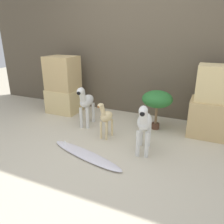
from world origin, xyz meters
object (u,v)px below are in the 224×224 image
zebra_left (86,102)px  giraffe_figurine (106,117)px  zebra_right (144,123)px  surfboard (85,154)px  potted_palm_front (157,100)px

zebra_left → giraffe_figurine: 0.55m
zebra_right → zebra_left: 1.17m
zebra_left → giraffe_figurine: zebra_left is taller
giraffe_figurine → surfboard: (-0.01, -0.57, -0.29)m
zebra_left → potted_palm_front: bearing=17.4°
zebra_right → giraffe_figurine: 0.64m
giraffe_figurine → surfboard: bearing=-91.4°
zebra_right → giraffe_figurine: bearing=162.7°
zebra_left → surfboard: (0.46, -0.83, -0.38)m
zebra_left → potted_palm_front: zebra_left is taller
zebra_left → giraffe_figurine: bearing=-29.3°
zebra_right → giraffe_figurine: size_ratio=1.22×
giraffe_figurine → potted_palm_front: 0.85m
zebra_right → potted_palm_front: 0.79m
potted_palm_front → surfboard: (-0.60, -1.16, -0.45)m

